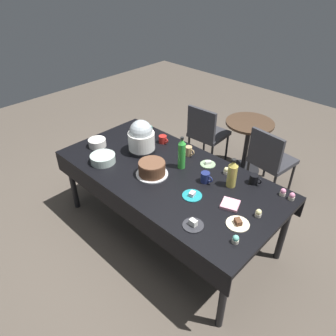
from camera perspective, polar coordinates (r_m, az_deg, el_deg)
ground at (r=3.46m, az=0.00°, el=-10.99°), size 9.00×9.00×0.00m
potluck_table at (r=3.00m, az=0.00°, el=-1.76°), size 2.20×1.10×0.75m
frosted_layer_cake at (r=2.91m, az=-2.93°, el=-0.13°), size 0.30×0.30×0.14m
slow_cooker at (r=3.21m, az=-4.84°, el=5.47°), size 0.28×0.28×0.35m
glass_salad_bowl at (r=3.16m, az=-11.67°, el=1.68°), size 0.25×0.25×0.08m
ceramic_snack_bowl at (r=3.44m, az=-12.66°, el=4.47°), size 0.18×0.18×0.08m
dessert_plate_cream at (r=2.49m, az=12.49°, el=-9.71°), size 0.18×0.18×0.05m
dessert_plate_charcoal at (r=2.43m, az=4.56°, el=-10.10°), size 0.16×0.16×0.06m
dessert_plate_teal at (r=2.69m, az=4.38°, el=-4.90°), size 0.17×0.17×0.04m
dessert_plate_sage at (r=3.10m, az=7.21°, el=0.76°), size 0.15×0.15×0.04m
cupcake_rose at (r=3.67m, az=-3.20°, el=7.16°), size 0.05×0.05×0.07m
cupcake_lemon at (r=2.85m, az=20.05°, el=-4.12°), size 0.05×0.05×0.07m
cupcake_mint at (r=2.83m, az=21.48°, el=-4.79°), size 0.05×0.05×0.07m
cupcake_vanilla at (r=2.34m, az=12.11°, el=-12.49°), size 0.05×0.05×0.07m
cupcake_berry at (r=2.58m, az=16.01°, el=-7.84°), size 0.05×0.05×0.07m
cupcake_cocoa at (r=2.99m, az=10.47°, el=-0.47°), size 0.05×0.05×0.07m
soda_bottle_ginger_ale at (r=2.79m, az=11.52°, el=-1.03°), size 0.08×0.08×0.28m
soda_bottle_lime_soda at (r=2.96m, az=2.49°, el=2.59°), size 0.07×0.07×0.33m
coffee_mug_black at (r=2.91m, az=15.28°, el=-1.96°), size 0.12×0.08×0.09m
coffee_mug_red at (r=3.42m, az=-0.93°, el=5.21°), size 0.12×0.09×0.08m
coffee_mug_tan at (r=3.20m, az=3.77°, el=3.08°), size 0.11×0.07×0.10m
coffee_mug_navy at (r=2.84m, az=6.78°, el=-1.70°), size 0.12×0.08×0.10m
paper_napkin_stack at (r=2.64m, az=11.16°, el=-6.46°), size 0.18×0.18×0.02m
maroon_chair_left at (r=4.25m, az=6.91°, el=6.58°), size 0.47×0.47×0.85m
maroon_chair_right at (r=3.84m, az=17.90°, el=1.76°), size 0.49×0.49×0.85m
round_cafe_table at (r=4.18m, az=14.18°, el=5.33°), size 0.60×0.60×0.72m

